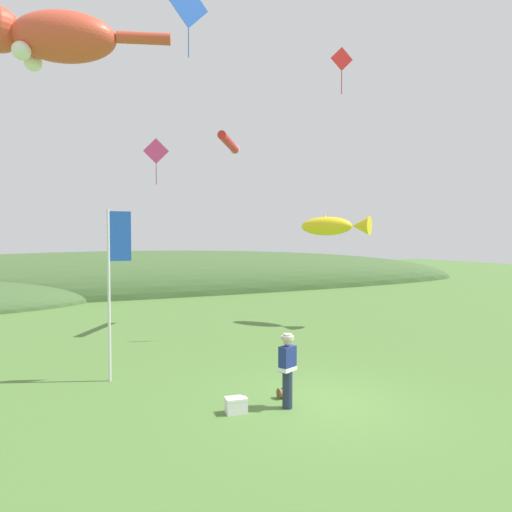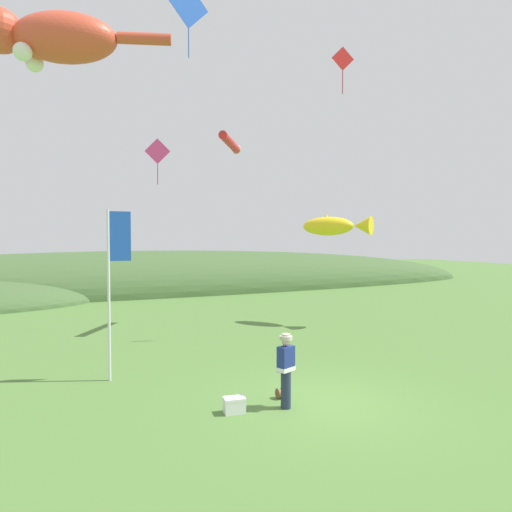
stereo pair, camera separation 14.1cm
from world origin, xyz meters
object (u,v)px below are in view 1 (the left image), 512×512
object	(u,v)px
picnic_cooler	(236,405)
kite_giant_cat	(50,37)
kite_spool	(281,393)
kite_diamond_red	(342,60)
kite_diamond_blue	(188,5)
kite_fish_windsock	(334,226)
kite_diamond_pink	(156,151)
kite_tube_streamer	(229,143)
festival_banner_pole	(114,269)
festival_attendant	(287,368)

from	to	relation	value
picnic_cooler	kite_giant_cat	world-z (taller)	kite_giant_cat
kite_spool	kite_giant_cat	size ratio (longest dim) A/B	0.04
kite_diamond_red	kite_diamond_blue	xyz separation A→B (m)	(-6.47, -1.04, 0.30)
kite_fish_windsock	kite_diamond_red	bearing A→B (deg)	-118.77
kite_spool	kite_diamond_pink	distance (m)	12.77
kite_tube_streamer	kite_diamond_pink	size ratio (longest dim) A/B	1.44
festival_banner_pole	kite_diamond_blue	distance (m)	8.57
kite_tube_streamer	kite_giant_cat	bearing A→B (deg)	-163.38
festival_attendant	kite_diamond_pink	world-z (taller)	kite_diamond_pink
kite_spool	festival_banner_pole	size ratio (longest dim) A/B	0.05
kite_diamond_red	kite_diamond_pink	distance (m)	8.63
kite_tube_streamer	festival_banner_pole	bearing A→B (deg)	-133.99
festival_banner_pole	kite_diamond_blue	bearing A→B (deg)	20.24
kite_giant_cat	kite_diamond_pink	xyz separation A→B (m)	(4.17, 3.22, -2.94)
kite_tube_streamer	kite_diamond_red	distance (m)	5.80
kite_giant_cat	kite_diamond_red	distance (m)	10.60
festival_attendant	festival_banner_pole	xyz separation A→B (m)	(-3.48, 3.85, 2.21)
kite_diamond_pink	kite_giant_cat	bearing A→B (deg)	-142.30
kite_fish_windsock	kite_tube_streamer	xyz separation A→B (m)	(-4.81, 1.09, 3.65)
picnic_cooler	kite_fish_windsock	world-z (taller)	kite_fish_windsock
festival_attendant	kite_diamond_blue	distance (m)	11.46
kite_fish_windsock	kite_tube_streamer	distance (m)	6.14
festival_banner_pole	kite_diamond_red	size ratio (longest dim) A/B	2.64
kite_tube_streamer	kite_diamond_red	world-z (taller)	kite_diamond_red
kite_spool	festival_banner_pole	xyz separation A→B (m)	(-3.64, 3.21, 3.04)
kite_diamond_blue	picnic_cooler	bearing A→B (deg)	-92.37
festival_banner_pole	festival_attendant	bearing A→B (deg)	-47.90
festival_banner_pole	kite_diamond_red	distance (m)	12.05
kite_spool	picnic_cooler	world-z (taller)	picnic_cooler
kite_fish_windsock	kite_diamond_pink	world-z (taller)	kite_diamond_pink
festival_attendant	kite_giant_cat	xyz separation A→B (m)	(-5.02, 7.55, 9.83)
picnic_cooler	festival_banner_pole	size ratio (longest dim) A/B	0.11
festival_attendant	kite_fish_windsock	xyz separation A→B (m)	(6.98, 8.60, 3.66)
kite_fish_windsock	festival_banner_pole	bearing A→B (deg)	-155.55
kite_diamond_blue	kite_giant_cat	bearing A→B (deg)	144.87
kite_tube_streamer	kite_diamond_blue	distance (m)	6.64
kite_diamond_pink	kite_tube_streamer	bearing A→B (deg)	-19.63
kite_diamond_blue	kite_diamond_red	bearing A→B (deg)	9.14
festival_attendant	kite_diamond_red	world-z (taller)	kite_diamond_red
kite_giant_cat	festival_banner_pole	bearing A→B (deg)	-67.39
kite_diamond_blue	kite_spool	bearing A→B (deg)	-73.77
picnic_cooler	kite_diamond_red	size ratio (longest dim) A/B	0.29
kite_diamond_red	festival_attendant	bearing A→B (deg)	-133.18
kite_fish_windsock	kite_diamond_red	world-z (taller)	kite_diamond_red
picnic_cooler	kite_fish_windsock	distance (m)	12.55
picnic_cooler	kite_tube_streamer	bearing A→B (deg)	70.33
kite_fish_windsock	kite_diamond_red	xyz separation A→B (m)	(-1.54, -2.81, 6.43)
festival_attendant	kite_diamond_blue	size ratio (longest dim) A/B	0.76
kite_diamond_blue	kite_diamond_pink	xyz separation A→B (m)	(0.19, 6.02, -3.49)
picnic_cooler	kite_diamond_pink	world-z (taller)	kite_diamond_pink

